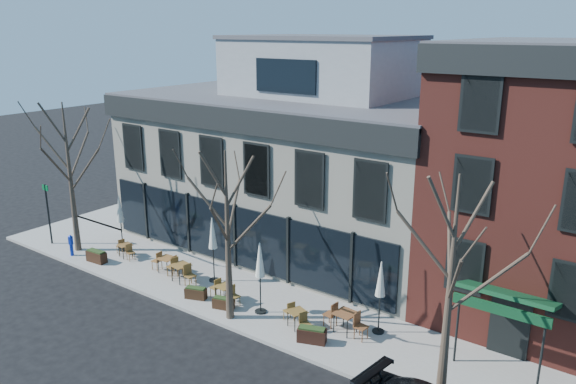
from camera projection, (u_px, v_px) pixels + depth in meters
The scene contains 24 objects.
ground at pixel (237, 271), 27.89m from camera, with size 120.00×120.00×0.00m, color black.
sidewalk_front at pixel (261, 304), 24.37m from camera, with size 33.50×4.70×0.15m, color gray.
sidewalk_side at pixel (171, 201), 38.87m from camera, with size 4.50×12.00×0.15m, color gray.
corner_building at pixel (297, 160), 30.45m from camera, with size 18.39×10.39×11.10m.
red_brick_building at pixel (556, 181), 22.84m from camera, with size 8.20×11.78×11.18m.
tree_corner at pixel (70, 176), 28.99m from camera, with size 3.93×3.98×7.92m.
tree_mid at pixel (228, 235), 22.09m from camera, with size 3.50×3.55×7.04m.
tree_right at pixel (450, 289), 16.96m from camera, with size 3.72×3.77×7.48m.
sign_pole at pixel (48, 210), 30.50m from camera, with size 0.50×0.10×3.40m.
call_box at pixel (71, 244), 29.23m from camera, with size 0.23×0.23×1.16m.
cafe_set_0 at pixel (125, 249), 29.11m from camera, with size 1.62×0.76×0.83m.
cafe_set_1 at pixel (167, 263), 27.23m from camera, with size 1.81×0.77×0.94m.
cafe_set_2 at pixel (181, 271), 26.28m from camera, with size 1.99×0.90×1.02m.
cafe_set_3 at pixel (225, 291), 24.37m from camera, with size 1.74×0.76×0.90m.
cafe_set_4 at pixel (297, 317), 22.24m from camera, with size 1.69×1.03×0.88m.
cafe_set_5 at pixel (345, 320), 21.84m from camera, with size 2.02×0.87×1.05m.
umbrella_0 at pixel (120, 212), 29.49m from camera, with size 0.49×0.49×3.04m.
umbrella_2 at pixel (213, 237), 25.85m from camera, with size 0.50×0.50×3.13m.
umbrella_3 at pixel (260, 264), 22.93m from camera, with size 0.50×0.50×3.11m.
umbrella_4 at pixel (381, 283), 21.41m from camera, with size 0.48×0.48×2.98m.
planter_0 at pixel (96, 256), 28.51m from camera, with size 1.14×0.53×0.62m.
planter_1 at pixel (196, 293), 24.67m from camera, with size 1.02×0.68×0.53m.
planter_2 at pixel (223, 303), 23.78m from camera, with size 0.98×0.60×0.51m.
planter_3 at pixel (312, 335), 21.23m from camera, with size 1.18×0.79×0.61m.
Camera 1 is at (17.11, -19.28, 11.63)m, focal length 35.00 mm.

